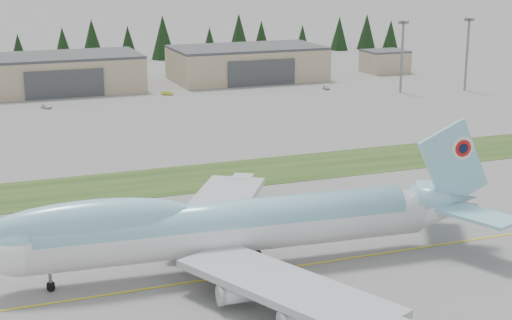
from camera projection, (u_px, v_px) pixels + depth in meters
name	position (u px, v px, depth m)	size (l,w,h in m)	color
ground	(318.00, 263.00, 104.87)	(7000.00, 7000.00, 0.00)	slate
grass_strip_far	(215.00, 176.00, 145.52)	(400.00, 18.00, 0.08)	#233F16
taxiway_line_main	(318.00, 263.00, 104.87)	(400.00, 0.40, 0.02)	gold
boeing_747_freighter	(228.00, 226.00, 101.41)	(69.19, 59.70, 18.25)	white
hangar_center	(59.00, 73.00, 233.73)	(48.00, 26.60, 10.80)	tan
hangar_right	(247.00, 63.00, 254.33)	(48.00, 26.60, 10.80)	tan
control_shed	(385.00, 61.00, 270.19)	(14.00, 12.00, 7.60)	tan
floodlight_masts	(124.00, 55.00, 199.10)	(190.10, 6.92, 21.79)	slate
service_vehicle_a	(46.00, 108.00, 208.44)	(1.42, 3.52, 1.20)	silver
service_vehicle_b	(167.00, 95.00, 227.93)	(1.27, 3.60, 1.19)	gold
service_vehicle_c	(326.00, 89.00, 237.44)	(1.50, 3.70, 1.07)	#B3B2B7
conifer_belt	(57.00, 43.00, 291.10)	(271.69, 16.81, 16.96)	black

